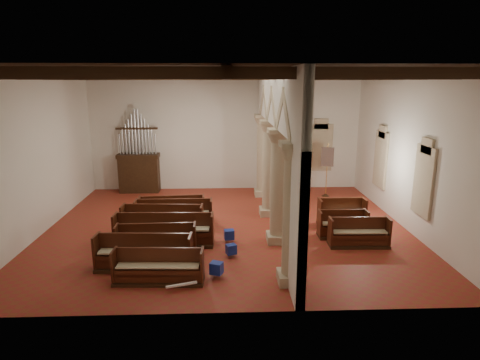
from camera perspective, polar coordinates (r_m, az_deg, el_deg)
name	(u,v)px	position (r m, az deg, el deg)	size (l,w,h in m)	color
floor	(227,227)	(15.96, -1.86, -6.77)	(14.00, 14.00, 0.00)	maroon
ceiling	(226,70)	(14.94, -2.04, 15.31)	(14.00, 14.00, 0.00)	black
wall_back	(226,133)	(21.10, -2.04, 6.73)	(14.00, 0.02, 6.00)	white
wall_front	(228,198)	(9.31, -1.74, -2.52)	(14.00, 0.02, 6.00)	white
wall_left	(38,154)	(16.67, -26.81, 3.32)	(0.02, 12.00, 6.00)	white
wall_right	(409,151)	(16.73, 22.85, 3.76)	(0.02, 12.00, 6.00)	white
ceiling_beams	(226,76)	(14.93, -2.04, 14.62)	(13.80, 11.80, 0.30)	#322010
arcade	(274,138)	(15.19, 4.88, 6.03)	(0.90, 11.90, 6.00)	tan
window_right_a	(425,181)	(15.55, 24.79, -0.15)	(0.03, 1.00, 2.20)	#347755
window_right_b	(381,160)	(19.11, 19.48, 2.76)	(0.03, 1.00, 2.20)	#347755
window_back	(320,147)	(21.79, 11.29, 4.58)	(1.00, 0.03, 2.20)	#347755
pipe_organ	(139,166)	(21.34, -14.18, 1.96)	(2.10, 0.85, 4.40)	#322010
lectern	(153,182)	(21.39, -12.30, -0.27)	(0.57, 0.59, 1.24)	#381F12
dossal_curtain	(291,167)	(21.62, 7.33, 1.87)	(1.80, 0.07, 2.17)	maroon
processional_banner	(326,180)	(20.43, 12.18, 0.01)	(0.58, 0.74, 2.68)	#322010
hymnal_box_a	(216,268)	(12.10, -3.36, -12.39)	(0.35, 0.29, 0.35)	navy
hymnal_box_b	(231,249)	(13.36, -1.27, -9.81)	(0.32, 0.26, 0.32)	navy
hymnal_box_c	(229,235)	(14.52, -1.56, -7.76)	(0.35, 0.28, 0.35)	#153C94
tube_heater_a	(182,285)	(11.55, -8.32, -14.52)	(0.09, 0.09, 0.86)	silver
tube_heater_b	(168,254)	(13.48, -10.18, -10.28)	(0.11, 0.11, 1.05)	silver
nave_pew_0	(159,272)	(11.99, -11.49, -12.64)	(2.61, 0.77, 0.99)	#322010
nave_pew_1	(144,258)	(12.85, -13.49, -10.71)	(2.98, 0.89, 1.10)	#322010
nave_pew_2	(156,244)	(13.84, -11.81, -8.91)	(2.66, 0.75, 1.02)	#322010
nave_pew_3	(164,235)	(14.45, -10.72, -7.68)	(3.48, 0.86, 1.14)	#322010
nave_pew_4	(163,224)	(15.49, -10.93, -6.22)	(3.08, 0.92, 1.12)	#322010
nave_pew_5	(174,218)	(16.14, -9.37, -5.33)	(3.03, 0.76, 1.10)	#322010
nave_pew_6	(172,212)	(16.89, -9.63, -4.57)	(2.73, 0.86, 1.02)	#322010
aisle_pew_0	(359,237)	(14.73, 16.52, -7.75)	(2.10, 0.73, 1.01)	#322010
aisle_pew_1	(342,228)	(15.40, 14.37, -6.63)	(1.79, 0.68, 1.01)	#322010
aisle_pew_2	(341,217)	(16.53, 14.23, -5.07)	(1.86, 0.77, 1.11)	#322010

